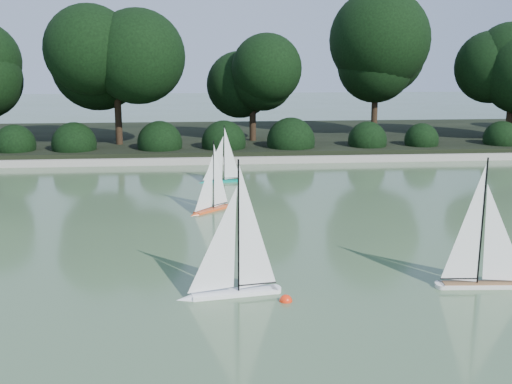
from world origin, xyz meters
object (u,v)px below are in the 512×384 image
(sailboat_teal, at_px, (219,173))
(sailboat_white_b, at_px, (490,266))
(sailboat_white_a, at_px, (226,274))
(sailboat_orange, at_px, (209,200))
(race_buoy, at_px, (286,301))

(sailboat_teal, bearing_deg, sailboat_white_b, -65.65)
(sailboat_white_a, height_order, sailboat_white_b, sailboat_white_a)
(sailboat_orange, bearing_deg, sailboat_white_b, -51.11)
(sailboat_white_b, xyz_separation_m, sailboat_teal, (-3.23, 7.13, -0.06))
(sailboat_orange, xyz_separation_m, race_buoy, (0.84, -4.59, -0.22))
(sailboat_white_b, relative_size, sailboat_orange, 1.26)
(sailboat_white_b, bearing_deg, sailboat_orange, 128.89)
(sailboat_orange, bearing_deg, race_buoy, -79.62)
(sailboat_white_a, relative_size, sailboat_teal, 1.28)
(sailboat_white_b, bearing_deg, sailboat_teal, 114.35)
(sailboat_white_b, height_order, race_buoy, sailboat_white_b)
(sailboat_orange, relative_size, race_buoy, 8.95)
(sailboat_white_b, distance_m, sailboat_orange, 5.59)
(sailboat_orange, bearing_deg, sailboat_white_a, -88.25)
(sailboat_white_a, height_order, race_buoy, sailboat_white_a)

